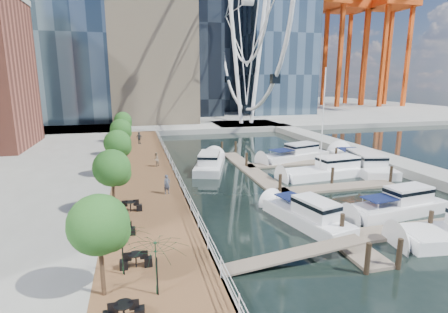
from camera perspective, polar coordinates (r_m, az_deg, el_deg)
name	(u,v)px	position (r m, az deg, el deg)	size (l,w,h in m)	color
ground	(286,232)	(24.97, 10.05, -12.04)	(520.00, 520.00, 0.00)	black
boardwalk	(145,177)	(36.92, -12.84, -3.24)	(6.00, 60.00, 1.00)	brown
seawall	(174,175)	(37.10, -8.20, -2.98)	(0.25, 60.00, 1.00)	#595954
land_far	(163,109)	(123.37, -9.96, 7.66)	(200.00, 114.00, 1.00)	gray
breakwater	(360,153)	(51.24, 21.34, 0.55)	(4.00, 60.00, 1.00)	gray
pier	(246,125)	(76.99, 3.64, 5.08)	(14.00, 12.00, 1.00)	gray
railing	(173,165)	(36.83, -8.41, -1.45)	(0.10, 60.00, 1.05)	white
floating_docks	(318,179)	(36.64, 15.04, -3.49)	(16.00, 34.00, 2.60)	#6D6051
ferris_wheel	(248,1)	(77.97, 3.92, 23.94)	(5.80, 45.60, 47.80)	white
port_cranes	(350,53)	(140.00, 19.94, 15.66)	(40.00, 52.00, 38.00)	#D84C14
street_trees	(118,143)	(35.15, -16.99, 2.08)	(2.60, 42.60, 4.60)	#3F2B1C
cafe_tables	(128,244)	(20.62, -15.37, -13.58)	(2.50, 13.70, 0.74)	black
yacht_foreground	(397,214)	(30.73, 26.36, -8.44)	(2.43, 9.06, 2.15)	silver
pedestrian_near	(167,184)	(29.31, -9.30, -4.50)	(0.60, 0.39, 1.63)	#474F5F
pedestrian_mid	(156,160)	(38.74, -11.06, -0.49)	(0.75, 0.58, 1.54)	#86705C
pedestrian_far	(139,138)	(52.97, -13.66, 2.95)	(1.05, 0.44, 1.78)	#343941
moored_yachts	(323,177)	(39.13, 15.92, -3.29)	(23.70, 30.36, 11.50)	white
cafe_seating	(133,254)	(17.65, -14.68, -15.09)	(5.63, 8.01, 2.62)	#103D1D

